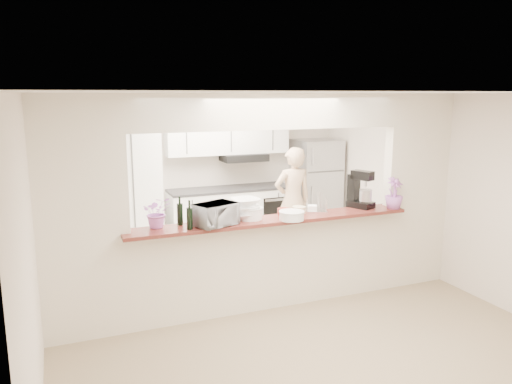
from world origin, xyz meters
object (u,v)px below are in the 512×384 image
refrigerator (316,187)px  person (293,201)px  toaster_oven (216,214)px  stand_mixer (360,191)px

refrigerator → person: (-0.91, -0.91, -0.01)m
refrigerator → person: 1.29m
toaster_oven → person: 2.63m
refrigerator → toaster_oven: bearing=-135.0°
refrigerator → toaster_oven: refrigerator is taller
refrigerator → toaster_oven: (-2.75, -2.75, 0.36)m
toaster_oven → person: person is taller
refrigerator → person: bearing=-134.9°
refrigerator → toaster_oven: 3.91m
toaster_oven → stand_mixer: 1.95m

